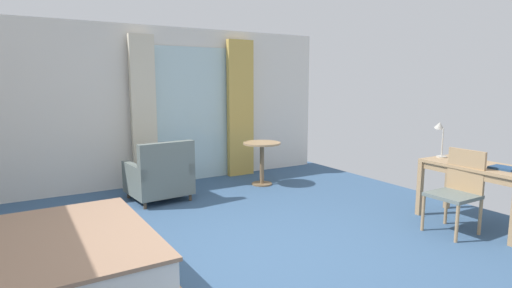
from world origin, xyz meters
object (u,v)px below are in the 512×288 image
Objects in this scene: desk_chair at (458,187)px; round_cafe_table at (262,154)px; armchair_by_window at (160,177)px; closed_book at (504,168)px; desk_lamp at (440,132)px; bed at (2,276)px; writing_desk at (479,172)px.

desk_chair is 3.03m from round_cafe_table.
desk_chair is 3.84m from armchair_by_window.
desk_lamp is at bearing 79.01° from closed_book.
bed is at bearing 164.93° from closed_book.
bed is 4.22m from round_cafe_table.
round_cafe_table is at bearing 104.80° from desk_chair.
writing_desk is 0.30m from closed_book.
bed is 8.64× the size of closed_book.
desk_chair is (-0.40, -0.01, -0.12)m from writing_desk.
desk_chair is at bearing -9.83° from bed.
desk_lamp is at bearing -1.63° from bed.
writing_desk is 1.32× the size of desk_chair.
round_cafe_table is at bearing 106.98° from closed_book.
armchair_by_window is (-3.00, 2.29, -0.70)m from desk_lamp.
desk_chair is at bearing -49.44° from armchair_by_window.
desk_lamp reaches higher than closed_book.
bed is 4.86m from writing_desk.
desk_lamp reaches higher than writing_desk.
bed is at bearing 170.17° from desk_chair.
bed is 4.96m from desk_lamp.
writing_desk is 0.42m from desk_chair.
desk_lamp is 1.88× the size of closed_book.
closed_book is at bearing -94.65° from writing_desk.
desk_chair is at bearing -129.32° from desk_lamp.
closed_book is 0.28× the size of armchair_by_window.
writing_desk is 2.66× the size of desk_lamp.
writing_desk reaches higher than round_cafe_table.
desk_chair is at bearing 141.39° from closed_book.
closed_book is at bearing -98.16° from desk_lamp.
writing_desk is at bearing 1.16° from desk_chair.
writing_desk is 1.41× the size of armchair_by_window.
desk_chair reaches higher than writing_desk.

